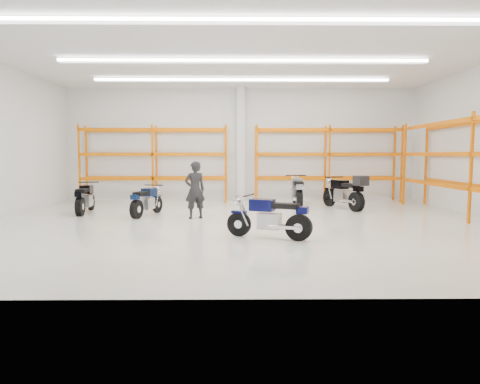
{
  "coord_description": "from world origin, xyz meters",
  "views": [
    {
      "loc": [
        -0.22,
        -11.36,
        1.86
      ],
      "look_at": [
        -0.09,
        0.5,
        0.82
      ],
      "focal_mm": 32.0,
      "sensor_mm": 36.0,
      "label": 1
    }
  ],
  "objects_px": {
    "structural_column": "(241,145)",
    "motorcycle_back_b": "(146,202)",
    "standing_man": "(195,190)",
    "motorcycle_main": "(272,218)",
    "motorcycle_back_a": "(85,199)",
    "motorcycle_back_d": "(346,193)",
    "motorcycle_back_c": "(297,192)"
  },
  "relations": [
    {
      "from": "structural_column",
      "to": "motorcycle_back_b",
      "type": "bearing_deg",
      "value": -124.64
    },
    {
      "from": "motorcycle_back_b",
      "to": "standing_man",
      "type": "xyz_separation_m",
      "value": [
        1.55,
        -0.54,
        0.4
      ]
    },
    {
      "from": "motorcycle_main",
      "to": "motorcycle_back_a",
      "type": "xyz_separation_m",
      "value": [
        -5.58,
        4.15,
        0.0
      ]
    },
    {
      "from": "motorcycle_back_a",
      "to": "structural_column",
      "type": "bearing_deg",
      "value": 36.57
    },
    {
      "from": "motorcycle_back_d",
      "to": "structural_column",
      "type": "relative_size",
      "value": 0.5
    },
    {
      "from": "motorcycle_back_d",
      "to": "motorcycle_main",
      "type": "bearing_deg",
      "value": -120.24
    },
    {
      "from": "motorcycle_back_a",
      "to": "motorcycle_back_d",
      "type": "distance_m",
      "value": 8.54
    },
    {
      "from": "motorcycle_main",
      "to": "motorcycle_back_b",
      "type": "relative_size",
      "value": 1.02
    },
    {
      "from": "motorcycle_back_b",
      "to": "motorcycle_back_d",
      "type": "relative_size",
      "value": 0.82
    },
    {
      "from": "motorcycle_back_b",
      "to": "structural_column",
      "type": "bearing_deg",
      "value": 55.36
    },
    {
      "from": "motorcycle_main",
      "to": "motorcycle_back_b",
      "type": "bearing_deg",
      "value": 134.59
    },
    {
      "from": "motorcycle_back_b",
      "to": "motorcycle_back_d",
      "type": "xyz_separation_m",
      "value": [
        6.46,
        1.43,
        0.14
      ]
    },
    {
      "from": "motorcycle_back_d",
      "to": "motorcycle_back_c",
      "type": "bearing_deg",
      "value": 151.12
    },
    {
      "from": "motorcycle_back_a",
      "to": "structural_column",
      "type": "relative_size",
      "value": 0.44
    },
    {
      "from": "motorcycle_back_c",
      "to": "standing_man",
      "type": "xyz_separation_m",
      "value": [
        -3.39,
        -2.81,
        0.31
      ]
    },
    {
      "from": "motorcycle_back_a",
      "to": "motorcycle_back_c",
      "type": "xyz_separation_m",
      "value": [
        6.97,
        1.71,
        0.06
      ]
    },
    {
      "from": "motorcycle_back_c",
      "to": "standing_man",
      "type": "distance_m",
      "value": 4.41
    },
    {
      "from": "motorcycle_back_c",
      "to": "motorcycle_back_a",
      "type": "bearing_deg",
      "value": -166.26
    },
    {
      "from": "motorcycle_back_a",
      "to": "motorcycle_back_c",
      "type": "distance_m",
      "value": 7.18
    },
    {
      "from": "motorcycle_back_c",
      "to": "motorcycle_main",
      "type": "bearing_deg",
      "value": -103.44
    },
    {
      "from": "motorcycle_back_b",
      "to": "motorcycle_back_c",
      "type": "distance_m",
      "value": 5.43
    },
    {
      "from": "motorcycle_main",
      "to": "standing_man",
      "type": "bearing_deg",
      "value": 123.17
    },
    {
      "from": "motorcycle_back_b",
      "to": "motorcycle_back_d",
      "type": "height_order",
      "value": "motorcycle_back_d"
    },
    {
      "from": "motorcycle_main",
      "to": "motorcycle_back_d",
      "type": "xyz_separation_m",
      "value": [
        2.92,
        5.01,
        0.11
      ]
    },
    {
      "from": "motorcycle_main",
      "to": "motorcycle_back_b",
      "type": "height_order",
      "value": "motorcycle_main"
    },
    {
      "from": "motorcycle_back_a",
      "to": "motorcycle_back_b",
      "type": "relative_size",
      "value": 1.08
    },
    {
      "from": "motorcycle_back_a",
      "to": "structural_column",
      "type": "height_order",
      "value": "structural_column"
    },
    {
      "from": "standing_man",
      "to": "motorcycle_back_d",
      "type": "bearing_deg",
      "value": -179.91
    },
    {
      "from": "motorcycle_back_a",
      "to": "motorcycle_back_c",
      "type": "bearing_deg",
      "value": 13.74
    },
    {
      "from": "motorcycle_main",
      "to": "motorcycle_back_a",
      "type": "bearing_deg",
      "value": 143.36
    },
    {
      "from": "motorcycle_main",
      "to": "motorcycle_back_d",
      "type": "bearing_deg",
      "value": 59.76
    },
    {
      "from": "motorcycle_back_a",
      "to": "motorcycle_back_d",
      "type": "relative_size",
      "value": 0.89
    }
  ]
}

